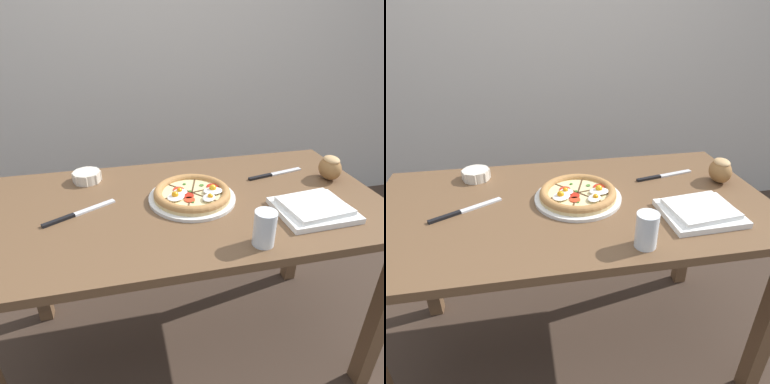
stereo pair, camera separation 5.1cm
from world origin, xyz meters
The scene contains 10 objects.
ground_plane centered at (0.00, 0.00, 0.00)m, with size 12.00×12.00×0.00m, color #3D2D23.
wall_back centered at (0.00, 1.24, 1.30)m, with size 10.00×0.06×2.60m.
dining_table centered at (0.00, 0.00, 0.65)m, with size 1.42×0.74×0.76m.
pizza centered at (0.02, 0.01, 0.78)m, with size 0.31×0.31×0.05m.
ramekin_bowl centered at (-0.36, 0.25, 0.78)m, with size 0.11×0.11×0.04m.
napkin_folded centered at (0.40, -0.17, 0.78)m, with size 0.25×0.22×0.04m.
bread_piece_near centered at (0.60, 0.06, 0.81)m, with size 0.08×0.11×0.10m.
knife_main centered at (-0.37, 0.00, 0.77)m, with size 0.24×0.14×0.01m.
knife_spare centered at (0.40, 0.14, 0.77)m, with size 0.26×0.07×0.01m.
water_glass centered at (0.16, -0.29, 0.81)m, with size 0.07×0.07×0.11m.
Camera 2 is at (-0.17, -1.05, 1.37)m, focal length 32.00 mm.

